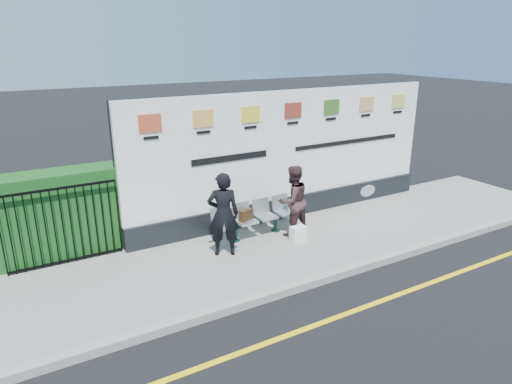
% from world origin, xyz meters
% --- Properties ---
extents(ground, '(80.00, 80.00, 0.00)m').
position_xyz_m(ground, '(0.00, 0.00, 0.00)').
color(ground, black).
extents(pavement, '(14.00, 3.00, 0.12)m').
position_xyz_m(pavement, '(0.00, 2.50, 0.06)').
color(pavement, gray).
rests_on(pavement, ground).
extents(kerb, '(14.00, 0.18, 0.14)m').
position_xyz_m(kerb, '(0.00, 1.00, 0.07)').
color(kerb, gray).
rests_on(kerb, ground).
extents(yellow_line, '(14.00, 0.10, 0.01)m').
position_xyz_m(yellow_line, '(0.00, 0.00, 0.00)').
color(yellow_line, yellow).
rests_on(yellow_line, ground).
extents(billboard, '(8.00, 0.30, 3.00)m').
position_xyz_m(billboard, '(0.50, 3.85, 1.42)').
color(billboard, black).
rests_on(billboard, pavement).
extents(hedge, '(2.35, 0.70, 1.70)m').
position_xyz_m(hedge, '(-4.58, 4.30, 0.97)').
color(hedge, '#174C19').
rests_on(hedge, pavement).
extents(railing, '(2.05, 0.06, 1.54)m').
position_xyz_m(railing, '(-4.58, 3.85, 0.89)').
color(railing, black).
rests_on(railing, pavement).
extents(bench, '(1.94, 0.55, 0.41)m').
position_xyz_m(bench, '(-0.81, 3.17, 0.33)').
color(bench, '#B1B7BB').
rests_on(bench, pavement).
extents(woman_left, '(0.73, 0.62, 1.69)m').
position_xyz_m(woman_left, '(-1.80, 2.71, 0.97)').
color(woman_left, black).
rests_on(woman_left, pavement).
extents(woman_right, '(0.81, 0.66, 1.56)m').
position_xyz_m(woman_right, '(-0.08, 2.85, 0.90)').
color(woman_right, '#3B2628').
rests_on(woman_right, pavement).
extents(handbag_brown, '(0.34, 0.23, 0.24)m').
position_xyz_m(handbag_brown, '(-1.06, 3.16, 0.66)').
color(handbag_brown, '#321F0E').
rests_on(handbag_brown, bench).
extents(carrier_bag_white, '(0.33, 0.20, 0.33)m').
position_xyz_m(carrier_bag_white, '(-0.18, 2.48, 0.29)').
color(carrier_bag_white, white).
rests_on(carrier_bag_white, pavement).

